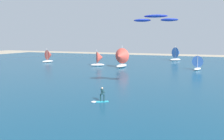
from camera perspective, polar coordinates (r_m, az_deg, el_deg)
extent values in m
cube|color=navy|center=(56.43, 11.71, 0.41)|extent=(160.00, 90.00, 0.10)
cube|color=#26B2CC|center=(25.68, -2.47, -7.93)|extent=(1.42, 1.10, 0.05)
cylinder|color=#143338|center=(25.66, -2.91, -6.96)|extent=(0.14, 0.14, 0.80)
cylinder|color=#143338|center=(25.47, -2.04, -7.07)|extent=(0.14, 0.14, 0.80)
cube|color=#143338|center=(25.40, -2.48, -5.49)|extent=(0.38, 0.42, 0.60)
sphere|color=beige|center=(25.31, -2.49, -4.58)|extent=(0.22, 0.22, 0.22)
cylinder|color=#143338|center=(25.61, -2.37, -5.26)|extent=(0.48, 0.34, 0.39)
cylinder|color=#143338|center=(25.18, -2.24, -5.48)|extent=(0.48, 0.34, 0.39)
ellipsoid|color=white|center=(25.58, -4.60, -7.98)|extent=(0.88, 0.91, 0.08)
ellipsoid|color=#1E33B2|center=(30.12, 10.96, 13.21)|extent=(3.24, 2.21, 0.35)
ellipsoid|color=#1E33B2|center=(30.21, 7.62, 12.31)|extent=(2.44, 2.10, 0.35)
ellipsoid|color=#1E33B2|center=(30.04, 14.26, 12.17)|extent=(2.44, 2.10, 0.35)
ellipsoid|color=white|center=(55.05, 20.74, 0.25)|extent=(2.11, 3.29, 0.58)
cylinder|color=silver|center=(54.72, 20.77, 2.15)|extent=(0.10, 0.10, 3.11)
cone|color=#3F72CC|center=(55.36, 21.03, 2.04)|extent=(2.93, 2.20, 2.61)
ellipsoid|color=silver|center=(77.26, 15.70, 2.54)|extent=(3.93, 4.00, 0.78)
cylinder|color=silver|center=(76.96, 15.65, 4.37)|extent=(0.13, 0.13, 4.17)
cone|color=#3F72CC|center=(77.56, 16.17, 4.22)|extent=(3.79, 3.75, 3.51)
ellipsoid|color=silver|center=(71.74, -15.89, 2.11)|extent=(2.59, 3.76, 0.67)
cylinder|color=silver|center=(71.50, -16.07, 3.79)|extent=(0.11, 0.11, 3.57)
cone|color=#D84C3F|center=(71.88, -15.52, 3.69)|extent=(3.38, 2.66, 3.00)
ellipsoid|color=silver|center=(59.59, -3.68, 1.31)|extent=(3.71, 3.06, 0.68)
cylinder|color=silver|center=(59.36, -3.86, 3.38)|extent=(0.11, 0.11, 3.63)
cone|color=#D84C3F|center=(59.50, -3.10, 3.22)|extent=(3.02, 3.42, 3.05)
ellipsoid|color=silver|center=(56.66, 2.44, 1.08)|extent=(2.31, 4.77, 0.86)
cylinder|color=silver|center=(56.60, 2.56, 3.83)|extent=(0.14, 0.14, 4.57)
cone|color=#D84C3F|center=(55.75, 2.07, 3.54)|extent=(4.12, 2.61, 3.84)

